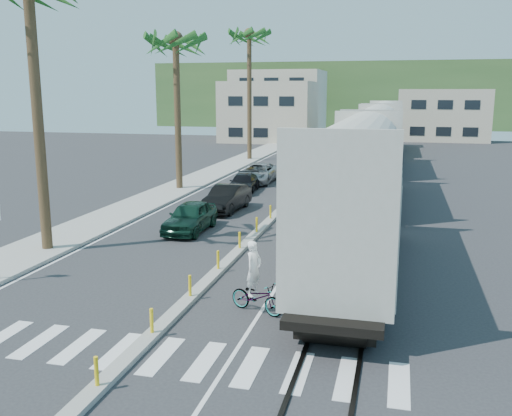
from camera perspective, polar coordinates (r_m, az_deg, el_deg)
The scene contains 15 objects.
ground at distance 17.39m, azimuth -8.95°, elevation -11.34°, with size 140.00×140.00×0.00m, color #28282B.
sidewalk at distance 42.92m, azimuth -6.42°, elevation 2.60°, with size 3.00×90.00×0.15m, color gray.
rails at distance 43.24m, azimuth 12.07°, elevation 2.42°, with size 1.56×100.00×0.06m.
median at distance 35.86m, azimuth 3.55°, elevation 0.89°, with size 0.45×60.00×0.85m.
crosswalk at distance 15.74m, azimuth -11.87°, elevation -13.99°, with size 14.00×2.20×0.01m, color silver.
lane_markings at distance 41.16m, azimuth 1.90°, elevation 2.18°, with size 9.42×90.00×0.01m.
freight_train at distance 41.23m, azimuth 12.14°, elevation 6.02°, with size 3.00×60.94×5.85m.
palm_trees at distance 40.32m, azimuth -7.41°, elevation 17.31°, with size 3.50×37.20×13.75m.
buildings at distance 87.33m, azimuth 5.75°, elevation 9.99°, with size 38.00×27.00×10.00m.
hillside at distance 114.87m, azimuth 11.13°, elevation 11.03°, with size 80.00×20.00×12.00m, color #385628.
car_lead at distance 27.96m, azimuth -6.60°, elevation -0.87°, with size 1.75×4.31×1.47m, color #113325.
car_second at distance 32.60m, azimuth -2.94°, elevation 0.98°, with size 1.86×4.56×1.47m, color black.
car_third at distance 38.64m, azimuth -1.27°, elevation 2.49°, with size 2.04×4.37×1.23m, color black.
car_rear at distance 42.72m, azimuth 0.20°, elevation 3.51°, with size 2.55×5.28×1.45m, color #A1A3A6.
cyclist at distance 17.76m, azimuth 0.03°, elevation -8.24°, with size 1.93×2.33×2.28m.
Camera 1 is at (6.43, -14.69, 6.74)m, focal length 40.00 mm.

